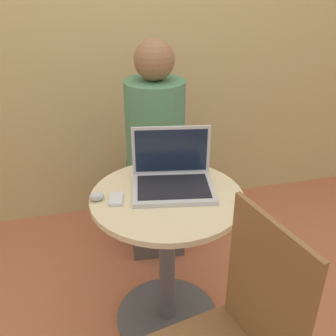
{
  "coord_description": "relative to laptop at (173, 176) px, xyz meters",
  "views": [
    {
      "loc": [
        -0.34,
        -1.36,
        1.57
      ],
      "look_at": [
        0.02,
        0.05,
        0.81
      ],
      "focal_mm": 42.0,
      "sensor_mm": 36.0,
      "label": 1
    }
  ],
  "objects": [
    {
      "name": "ground_plane",
      "position": [
        -0.04,
        -0.07,
        -0.76
      ],
      "size": [
        12.0,
        12.0,
        0.0
      ],
      "primitive_type": "plane",
      "color": "#B26042"
    },
    {
      "name": "back_wall",
      "position": [
        -0.04,
        1.04,
        0.54
      ],
      "size": [
        7.0,
        0.05,
        2.6
      ],
      "color": "tan",
      "rests_on": "ground_plane"
    },
    {
      "name": "round_table",
      "position": [
        -0.04,
        -0.07,
        -0.31
      ],
      "size": [
        0.65,
        0.65,
        0.71
      ],
      "color": "#4C4C51",
      "rests_on": "ground_plane"
    },
    {
      "name": "laptop",
      "position": [
        0.0,
        0.0,
        0.0
      ],
      "size": [
        0.38,
        0.32,
        0.24
      ],
      "color": "#B7B7BC",
      "rests_on": "round_table"
    },
    {
      "name": "cell_phone",
      "position": [
        -0.25,
        -0.06,
        -0.04
      ],
      "size": [
        0.07,
        0.1,
        0.02
      ],
      "color": "silver",
      "rests_on": "round_table"
    },
    {
      "name": "computer_mouse",
      "position": [
        -0.33,
        -0.04,
        -0.03
      ],
      "size": [
        0.06,
        0.04,
        0.04
      ],
      "color": "#B2B2B7",
      "rests_on": "round_table"
    },
    {
      "name": "person_seated",
      "position": [
        0.04,
        0.54,
        -0.23
      ],
      "size": [
        0.34,
        0.51,
        1.26
      ],
      "color": "#4C4742",
      "rests_on": "ground_plane"
    }
  ]
}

